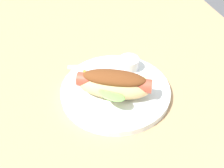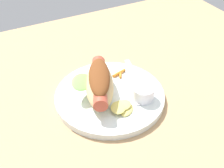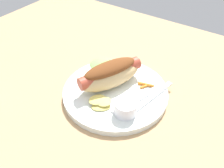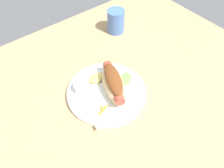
{
  "view_description": "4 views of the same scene",
  "coord_description": "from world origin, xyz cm",
  "px_view_note": "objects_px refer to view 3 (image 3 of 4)",
  "views": [
    {
      "loc": [
        -42.53,
        12.1,
        44.26
      ],
      "look_at": [
        0.34,
        0.99,
        3.61
      ],
      "focal_mm": 42.7,
      "sensor_mm": 36.0,
      "label": 1
    },
    {
      "loc": [
        -21.57,
        -44.69,
        45.22
      ],
      "look_at": [
        1.62,
        0.09,
        4.12
      ],
      "focal_mm": 45.5,
      "sensor_mm": 36.0,
      "label": 2
    },
    {
      "loc": [
        24.2,
        -35.58,
        40.48
      ],
      "look_at": [
        0.96,
        -1.46,
        4.48
      ],
      "focal_mm": 37.79,
      "sensor_mm": 36.0,
      "label": 3
    },
    {
      "loc": [
        27.15,
        36.09,
        58.2
      ],
      "look_at": [
        0.23,
        1.97,
        6.35
      ],
      "focal_mm": 35.7,
      "sensor_mm": 36.0,
      "label": 4
    }
  ],
  "objects_px": {
    "sauce_ramekin": "(126,108)",
    "knife": "(139,98)",
    "plate": "(115,92)",
    "fork": "(149,99)",
    "hot_dog": "(110,74)",
    "chips_pile": "(101,103)",
    "carrot_garnish": "(146,85)"
  },
  "relations": [
    {
      "from": "chips_pile",
      "to": "sauce_ramekin",
      "type": "bearing_deg",
      "value": 9.93
    },
    {
      "from": "sauce_ramekin",
      "to": "carrot_garnish",
      "type": "bearing_deg",
      "value": 92.92
    },
    {
      "from": "hot_dog",
      "to": "knife",
      "type": "distance_m",
      "value": 0.09
    },
    {
      "from": "plate",
      "to": "hot_dog",
      "type": "height_order",
      "value": "hot_dog"
    },
    {
      "from": "chips_pile",
      "to": "knife",
      "type": "bearing_deg",
      "value": 46.62
    },
    {
      "from": "chips_pile",
      "to": "carrot_garnish",
      "type": "relative_size",
      "value": 1.51
    },
    {
      "from": "plate",
      "to": "hot_dog",
      "type": "relative_size",
      "value": 1.48
    },
    {
      "from": "fork",
      "to": "carrot_garnish",
      "type": "relative_size",
      "value": 3.96
    },
    {
      "from": "fork",
      "to": "hot_dog",
      "type": "bearing_deg",
      "value": 104.64
    },
    {
      "from": "carrot_garnish",
      "to": "knife",
      "type": "bearing_deg",
      "value": -78.8
    },
    {
      "from": "hot_dog",
      "to": "fork",
      "type": "height_order",
      "value": "hot_dog"
    },
    {
      "from": "hot_dog",
      "to": "carrot_garnish",
      "type": "distance_m",
      "value": 0.09
    },
    {
      "from": "sauce_ramekin",
      "to": "plate",
      "type": "bearing_deg",
      "value": 139.97
    },
    {
      "from": "sauce_ramekin",
      "to": "fork",
      "type": "height_order",
      "value": "sauce_ramekin"
    },
    {
      "from": "hot_dog",
      "to": "carrot_garnish",
      "type": "xyz_separation_m",
      "value": [
        0.08,
        0.04,
        -0.03
      ]
    },
    {
      "from": "chips_pile",
      "to": "carrot_garnish",
      "type": "bearing_deg",
      "value": 64.76
    },
    {
      "from": "knife",
      "to": "carrot_garnish",
      "type": "xyz_separation_m",
      "value": [
        -0.01,
        0.05,
        0.0
      ]
    },
    {
      "from": "hot_dog",
      "to": "chips_pile",
      "type": "height_order",
      "value": "hot_dog"
    },
    {
      "from": "plate",
      "to": "chips_pile",
      "type": "height_order",
      "value": "chips_pile"
    },
    {
      "from": "knife",
      "to": "carrot_garnish",
      "type": "height_order",
      "value": "carrot_garnish"
    },
    {
      "from": "sauce_ramekin",
      "to": "carrot_garnish",
      "type": "relative_size",
      "value": 1.2
    },
    {
      "from": "carrot_garnish",
      "to": "chips_pile",
      "type": "bearing_deg",
      "value": -115.24
    },
    {
      "from": "sauce_ramekin",
      "to": "knife",
      "type": "distance_m",
      "value": 0.06
    },
    {
      "from": "plate",
      "to": "sauce_ramekin",
      "type": "bearing_deg",
      "value": -40.03
    },
    {
      "from": "hot_dog",
      "to": "sauce_ramekin",
      "type": "distance_m",
      "value": 0.1
    },
    {
      "from": "plate",
      "to": "chips_pile",
      "type": "xyz_separation_m",
      "value": [
        0.0,
        -0.06,
        0.01
      ]
    },
    {
      "from": "plate",
      "to": "fork",
      "type": "height_order",
      "value": "fork"
    },
    {
      "from": "fork",
      "to": "carrot_garnish",
      "type": "bearing_deg",
      "value": 49.17
    },
    {
      "from": "plate",
      "to": "hot_dog",
      "type": "xyz_separation_m",
      "value": [
        -0.02,
        0.01,
        0.04
      ]
    },
    {
      "from": "hot_dog",
      "to": "chips_pile",
      "type": "relative_size",
      "value": 2.8
    },
    {
      "from": "chips_pile",
      "to": "carrot_garnish",
      "type": "xyz_separation_m",
      "value": [
        0.05,
        0.11,
        -0.0
      ]
    },
    {
      "from": "sauce_ramekin",
      "to": "knife",
      "type": "relative_size",
      "value": 0.32
    }
  ]
}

